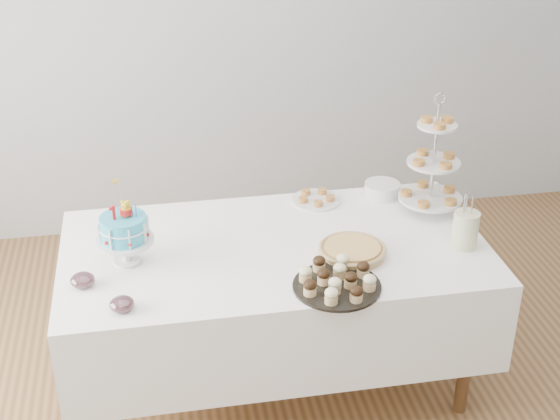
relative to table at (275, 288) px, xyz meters
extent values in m
cube|color=#AAAEB0|center=(0.00, 1.70, 0.81)|extent=(5.00, 0.04, 2.70)
cube|color=white|center=(0.00, 0.00, 0.00)|extent=(1.92, 1.02, 0.45)
cylinder|color=#54311D|center=(-0.82, -0.37, -0.21)|extent=(0.06, 0.06, 0.67)
cylinder|color=#54311D|center=(0.82, -0.37, -0.21)|extent=(0.06, 0.06, 0.67)
cylinder|color=#54311D|center=(-0.82, 0.37, -0.21)|extent=(0.06, 0.06, 0.67)
cylinder|color=#54311D|center=(0.82, 0.37, -0.21)|extent=(0.06, 0.06, 0.67)
cylinder|color=#2FA8CE|center=(-0.66, -0.02, 0.40)|extent=(0.20, 0.20, 0.11)
torus|color=white|center=(-0.66, -0.02, 0.41)|extent=(0.21, 0.21, 0.01)
cube|color=red|center=(-0.69, -0.04, 0.49)|extent=(0.02, 0.02, 0.06)
cylinder|color=blue|center=(-0.60, -0.04, 0.49)|extent=(0.01, 0.01, 0.06)
cylinder|color=silver|center=(-0.67, 0.00, 0.53)|extent=(0.00, 0.00, 0.15)
cylinder|color=yellow|center=(-0.67, 0.00, 0.61)|extent=(0.04, 0.04, 0.01)
cylinder|color=black|center=(0.19, -0.38, 0.23)|extent=(0.37, 0.37, 0.01)
ellipsoid|color=black|center=(0.12, -0.38, 0.29)|extent=(0.06, 0.06, 0.04)
ellipsoid|color=beige|center=(0.27, -0.38, 0.29)|extent=(0.06, 0.06, 0.04)
cylinder|color=tan|center=(0.32, -0.14, 0.24)|extent=(0.28, 0.28, 0.04)
cylinder|color=tan|center=(0.32, -0.14, 0.27)|extent=(0.25, 0.25, 0.02)
torus|color=tan|center=(0.32, -0.14, 0.26)|extent=(0.30, 0.30, 0.02)
cylinder|color=silver|center=(0.81, 0.21, 0.51)|extent=(0.02, 0.02, 0.56)
cylinder|color=silver|center=(0.81, 0.21, 0.29)|extent=(0.31, 0.31, 0.01)
cylinder|color=silver|center=(0.81, 0.21, 0.48)|extent=(0.26, 0.26, 0.01)
cylinder|color=silver|center=(0.81, 0.21, 0.67)|extent=(0.19, 0.19, 0.01)
torus|color=silver|center=(0.81, 0.21, 0.80)|extent=(0.06, 0.01, 0.06)
cylinder|color=silver|center=(0.62, 0.40, 0.26)|extent=(0.18, 0.18, 0.07)
cylinder|color=silver|center=(0.28, 0.40, 0.23)|extent=(0.25, 0.25, 0.01)
ellipsoid|color=silver|center=(-0.68, -0.39, 0.26)|extent=(0.10, 0.10, 0.06)
cylinder|color=#570715|center=(-0.68, -0.39, 0.25)|extent=(0.07, 0.07, 0.03)
ellipsoid|color=silver|center=(-0.84, -0.18, 0.26)|extent=(0.10, 0.10, 0.06)
cylinder|color=#570715|center=(-0.84, -0.18, 0.25)|extent=(0.07, 0.07, 0.03)
cylinder|color=silver|center=(0.84, -0.15, 0.31)|extent=(0.12, 0.12, 0.17)
cylinder|color=silver|center=(0.90, -0.14, 0.33)|extent=(0.01, 0.01, 0.09)
camera|label=1|loc=(-0.52, -3.00, 2.01)|focal=50.00mm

